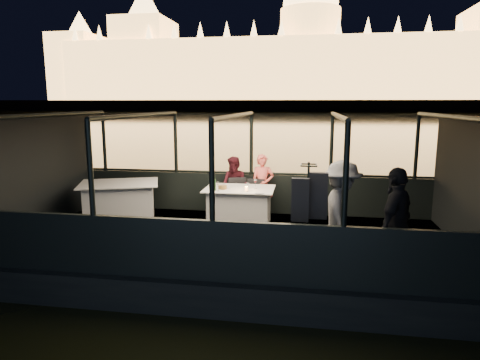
% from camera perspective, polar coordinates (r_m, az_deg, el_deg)
% --- Properties ---
extents(river_water, '(500.00, 500.00, 0.00)m').
position_cam_1_polar(river_water, '(87.73, 8.53, 8.16)').
color(river_water, black).
rests_on(river_water, ground).
extents(boat_hull, '(8.60, 4.40, 1.00)m').
position_cam_1_polar(boat_hull, '(8.35, -0.45, -11.01)').
color(boat_hull, black).
rests_on(boat_hull, river_water).
extents(boat_deck, '(8.00, 4.00, 0.04)m').
position_cam_1_polar(boat_deck, '(8.19, -0.46, -7.88)').
color(boat_deck, black).
rests_on(boat_deck, boat_hull).
extents(gunwale_port, '(8.00, 0.08, 0.90)m').
position_cam_1_polar(gunwale_port, '(9.98, 1.49, -1.78)').
color(gunwale_port, black).
rests_on(gunwale_port, boat_deck).
extents(gunwale_starboard, '(8.00, 0.08, 0.90)m').
position_cam_1_polar(gunwale_starboard, '(6.18, -3.65, -9.42)').
color(gunwale_starboard, black).
rests_on(gunwale_starboard, boat_deck).
extents(cabin_glass_port, '(8.00, 0.02, 1.40)m').
position_cam_1_polar(cabin_glass_port, '(9.80, 1.52, 4.81)').
color(cabin_glass_port, '#99B2B2').
rests_on(cabin_glass_port, gunwale_port).
extents(cabin_glass_starboard, '(8.00, 0.02, 1.40)m').
position_cam_1_polar(cabin_glass_starboard, '(5.90, -3.78, 1.16)').
color(cabin_glass_starboard, '#99B2B2').
rests_on(cabin_glass_starboard, gunwale_starboard).
extents(cabin_roof_glass, '(8.00, 4.00, 0.02)m').
position_cam_1_polar(cabin_roof_glass, '(7.79, -0.48, 8.57)').
color(cabin_roof_glass, '#99B2B2').
rests_on(cabin_roof_glass, boat_deck).
extents(end_wall_fore, '(0.02, 4.00, 2.30)m').
position_cam_1_polar(end_wall_fore, '(9.44, -25.16, 0.87)').
color(end_wall_fore, black).
rests_on(end_wall_fore, boat_deck).
extents(end_wall_aft, '(0.02, 4.00, 2.30)m').
position_cam_1_polar(end_wall_aft, '(8.24, 28.12, -0.61)').
color(end_wall_aft, black).
rests_on(end_wall_aft, boat_deck).
extents(canopy_ribs, '(8.00, 4.00, 2.30)m').
position_cam_1_polar(canopy_ribs, '(7.90, -0.47, 0.20)').
color(canopy_ribs, black).
rests_on(canopy_ribs, boat_deck).
extents(embankment, '(400.00, 140.00, 6.00)m').
position_cam_1_polar(embankment, '(217.68, 9.09, 9.59)').
color(embankment, '#423D33').
rests_on(embankment, ground).
extents(parliament_building, '(220.00, 32.00, 60.00)m').
position_cam_1_polar(parliament_building, '(184.51, 9.28, 18.22)').
color(parliament_building, '#F2D18C').
rests_on(parliament_building, embankment).
extents(dining_table_central, '(1.47, 1.07, 0.77)m').
position_cam_1_polar(dining_table_central, '(9.04, -0.07, -3.47)').
color(dining_table_central, silver).
rests_on(dining_table_central, boat_deck).
extents(dining_table_aft, '(1.92, 1.65, 0.86)m').
position_cam_1_polar(dining_table_aft, '(9.53, -15.70, -3.14)').
color(dining_table_aft, silver).
rests_on(dining_table_aft, boat_deck).
extents(chair_port_left, '(0.52, 0.52, 0.87)m').
position_cam_1_polar(chair_port_left, '(9.48, -0.55, -2.42)').
color(chair_port_left, black).
rests_on(chair_port_left, boat_deck).
extents(chair_port_right, '(0.44, 0.44, 0.85)m').
position_cam_1_polar(chair_port_right, '(9.42, 1.99, -2.51)').
color(chair_port_right, black).
rests_on(chair_port_right, boat_deck).
extents(coat_stand, '(0.48, 0.39, 1.68)m').
position_cam_1_polar(coat_stand, '(6.50, 8.98, -4.39)').
color(coat_stand, black).
rests_on(coat_stand, boat_deck).
extents(person_woman_coral, '(0.54, 0.39, 1.40)m').
position_cam_1_polar(person_woman_coral, '(9.60, 3.02, -0.44)').
color(person_woman_coral, '#F26558').
rests_on(person_woman_coral, boat_deck).
extents(person_man_maroon, '(0.77, 0.68, 1.34)m').
position_cam_1_polar(person_man_maroon, '(9.69, -0.70, -0.33)').
color(person_man_maroon, '#41121A').
rests_on(person_man_maroon, boat_deck).
extents(passenger_stripe, '(0.62, 1.08, 1.67)m').
position_cam_1_polar(passenger_stripe, '(6.86, 13.31, -4.19)').
color(passenger_stripe, silver).
rests_on(passenger_stripe, boat_deck).
extents(passenger_dark, '(0.84, 1.04, 1.65)m').
position_cam_1_polar(passenger_dark, '(6.53, 20.07, -5.28)').
color(passenger_dark, black).
rests_on(passenger_dark, boat_deck).
extents(wine_bottle, '(0.07, 0.07, 0.29)m').
position_cam_1_polar(wine_bottle, '(8.71, -3.42, -0.45)').
color(wine_bottle, '#153C18').
rests_on(wine_bottle, dining_table_central).
extents(bread_basket, '(0.23, 0.23, 0.07)m').
position_cam_1_polar(bread_basket, '(8.87, -2.35, -0.96)').
color(bread_basket, olive).
rests_on(bread_basket, dining_table_central).
extents(amber_candle, '(0.08, 0.08, 0.08)m').
position_cam_1_polar(amber_candle, '(8.71, 0.84, -1.16)').
color(amber_candle, '#FF953F').
rests_on(amber_candle, dining_table_central).
extents(plate_near, '(0.26, 0.26, 0.01)m').
position_cam_1_polar(plate_near, '(8.48, 2.65, -1.71)').
color(plate_near, white).
rests_on(plate_near, dining_table_central).
extents(plate_far, '(0.25, 0.25, 0.01)m').
position_cam_1_polar(plate_far, '(8.99, -1.79, -1.02)').
color(plate_far, silver).
rests_on(plate_far, dining_table_central).
extents(wine_glass_white, '(0.07, 0.07, 0.19)m').
position_cam_1_polar(wine_glass_white, '(8.64, -2.93, -0.90)').
color(wine_glass_white, silver).
rests_on(wine_glass_white, dining_table_central).
extents(wine_glass_red, '(0.08, 0.08, 0.19)m').
position_cam_1_polar(wine_glass_red, '(8.89, 2.07, -0.58)').
color(wine_glass_red, silver).
rests_on(wine_glass_red, dining_table_central).
extents(wine_glass_empty, '(0.08, 0.08, 0.18)m').
position_cam_1_polar(wine_glass_empty, '(8.60, 1.04, -0.94)').
color(wine_glass_empty, white).
rests_on(wine_glass_empty, dining_table_central).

